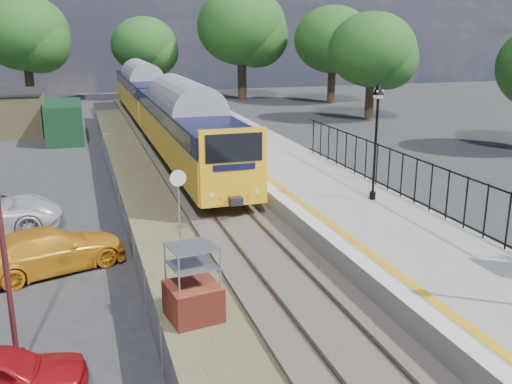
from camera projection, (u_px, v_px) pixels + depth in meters
name	position (u px, v px, depth m)	size (l,w,h in m)	color
ground	(304.00, 305.00, 15.73)	(120.00, 120.00, 0.00)	#2D2D30
track_bed	(209.00, 205.00, 24.45)	(5.90, 80.00, 0.29)	#473F38
platform	(326.00, 199.00, 24.16)	(5.00, 70.00, 0.90)	gray
platform_edge	(280.00, 192.00, 23.45)	(0.90, 70.00, 0.01)	silver
victorian_lamp_north	(377.00, 113.00, 21.59)	(0.44, 0.44, 4.60)	black
palisade_fence	(461.00, 200.00, 19.16)	(0.12, 26.00, 2.00)	black
wire_fence	(116.00, 187.00, 25.38)	(0.06, 52.00, 1.20)	#999EA3
outbuilding	(0.00, 115.00, 40.85)	(10.80, 10.10, 3.12)	#948454
tree_line	(150.00, 39.00, 52.91)	(56.80, 43.80, 11.88)	#332319
train	(159.00, 103.00, 40.59)	(2.82, 40.83, 3.51)	yellow
brick_plinth	(193.00, 284.00, 14.70)	(1.48, 1.48, 2.09)	maroon
speed_sign	(179.00, 196.00, 19.37)	(0.57, 0.11, 2.81)	#999EA3
car_yellow	(49.00, 250.00, 17.84)	(1.93, 4.75, 1.38)	orange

